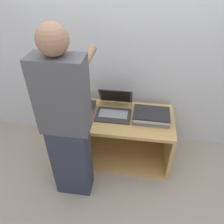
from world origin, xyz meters
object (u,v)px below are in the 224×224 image
Objects in this scene: laptop_open at (114,109)px; person at (67,125)px; laptop_stack_right at (151,116)px; laptop_stack_left at (77,109)px.

person is at bearing -119.66° from laptop_open.
laptop_stack_right is (0.40, -0.07, -0.00)m from laptop_open.
laptop_stack_right is (0.80, -0.00, 0.00)m from laptop_stack_left.
laptop_open is 1.02× the size of laptop_stack_right.
laptop_open is at bearing 60.34° from person.
laptop_open is at bearing 170.65° from laptop_stack_right.
laptop_open reaches higher than laptop_stack_right.
person reaches higher than laptop_open.
laptop_open is 0.23× the size of person.
laptop_stack_right is at bearing 34.76° from person.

